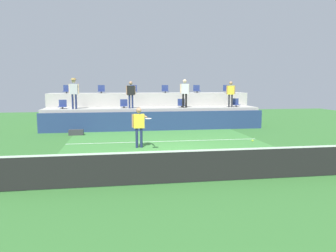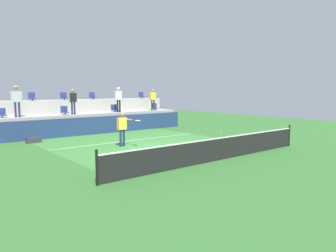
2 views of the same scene
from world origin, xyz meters
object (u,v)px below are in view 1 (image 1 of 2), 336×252
Objects in this scene: spectator_in_white at (131,92)px; spectator_leaning_on_rail at (231,92)px; stadium_chair_lower_left at (124,104)px; tennis_ball at (253,141)px; stadium_chair_upper_right at (197,90)px; stadium_chair_upper_mid_left at (134,90)px; stadium_chair_lower_right at (181,104)px; stadium_chair_upper_mid_right at (165,90)px; stadium_chair_upper_left at (101,90)px; spectator_with_hat at (74,90)px; stadium_chair_upper_far_right at (227,89)px; spectator_in_grey at (185,91)px; stadium_chair_lower_far_right at (236,103)px; tennis_player at (139,123)px; stadium_chair_lower_far_left at (63,105)px; stadium_chair_upper_far_left at (67,90)px; equipment_bag at (76,132)px.

spectator_leaning_on_rail is at bearing -0.00° from spectator_in_white.
tennis_ball is at bearing -65.81° from stadium_chair_lower_left.
stadium_chair_upper_mid_left is at bearing 180.00° from stadium_chair_upper_right.
stadium_chair_lower_right is 2.13m from stadium_chair_upper_mid_right.
spectator_leaning_on_rail reaches higher than stadium_chair_upper_mid_left.
spectator_with_hat is (-1.45, -2.18, 0.03)m from stadium_chair_upper_left.
stadium_chair_upper_right reaches higher than stadium_chair_lower_left.
stadium_chair_upper_left reaches higher than stadium_chair_lower_left.
stadium_chair_upper_left is (-4.95, 1.80, 0.85)m from stadium_chair_lower_right.
stadium_chair_upper_far_right reaches higher than tennis_ball.
stadium_chair_upper_far_right is 4.06m from spectator_in_grey.
stadium_chair_lower_left is at bearing -147.22° from stadium_chair_upper_mid_right.
spectator_in_white reaches higher than stadium_chair_upper_mid_right.
stadium_chair_lower_right is at bearing -32.18° from stadium_chair_upper_mid_left.
stadium_chair_upper_left reaches higher than tennis_ball.
tennis_ball is at bearing -94.17° from stadium_chair_upper_right.
stadium_chair_upper_mid_left is 11.71m from tennis_ball.
stadium_chair_upper_left is (-8.48, 1.80, 0.85)m from stadium_chair_lower_far_right.
tennis_player is at bearing -136.55° from spectator_leaning_on_rail.
spectator_in_white reaches higher than stadium_chair_lower_left.
stadium_chair_lower_far_left is at bearing 123.34° from tennis_player.
stadium_chair_upper_far_left and stadium_chair_upper_far_right have the same top height.
stadium_chair_lower_right is 0.33× the size of spectator_leaning_on_rail.
stadium_chair_lower_left is 3.00m from spectator_with_hat.
stadium_chair_upper_left is at bearing 164.71° from spectator_leaning_on_rail.
stadium_chair_lower_left is 1.00× the size of stadium_chair_upper_far_right.
stadium_chair_lower_far_left reaches higher than equipment_bag.
spectator_in_white is (-0.08, 5.78, 1.16)m from tennis_player.
stadium_chair_lower_right is at bearing -19.99° from stadium_chair_upper_left.
spectator_with_hat reaches higher than stadium_chair_lower_far_right.
stadium_chair_upper_far_right is at bearing 14.24° from stadium_chair_lower_left.
stadium_chair_upper_far_left is at bearing 180.00° from stadium_chair_upper_mid_right.
stadium_chair_lower_right is at bearing -128.34° from stadium_chair_upper_right.
stadium_chair_lower_right is at bearing 180.00° from stadium_chair_lower_far_right.
stadium_chair_lower_far_right is 0.30× the size of spectator_in_grey.
spectator_leaning_on_rail is 2.10× the size of equipment_bag.
stadium_chair_lower_right is 0.30× the size of tennis_player.
tennis_player is (4.06, -6.17, -0.42)m from stadium_chair_lower_far_left.
tennis_ball is at bearing -86.20° from stadium_chair_lower_right.
equipment_bag is at bearing 133.81° from tennis_ball.
stadium_chair_lower_far_left is 1.00× the size of stadium_chair_lower_far_right.
stadium_chair_lower_left is at bearing -26.80° from stadium_chair_upper_far_left.
spectator_in_grey is at bearing 180.00° from spectator_leaning_on_rail.
tennis_ball is (-2.93, -11.07, -1.56)m from stadium_chair_upper_far_right.
stadium_chair_upper_mid_right is at bearing 15.79° from stadium_chair_lower_far_left.
stadium_chair_lower_left is 1.00× the size of stadium_chair_upper_mid_left.
stadium_chair_upper_far_left is at bearing 167.86° from spectator_leaning_on_rail.
stadium_chair_upper_mid_right is 7.06m from equipment_bag.
stadium_chair_upper_mid_right is (-4.29, 1.80, 0.85)m from stadium_chair_lower_far_right.
stadium_chair_upper_right reaches higher than tennis_ball.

